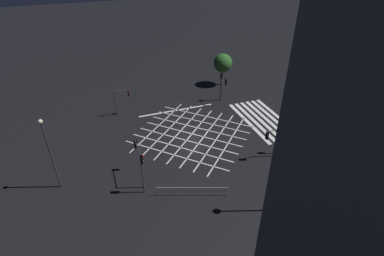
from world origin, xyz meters
TOP-DOWN VIEW (x-y plane):
  - ground_plane at (0.00, 0.00)m, footprint 200.00×200.00m
  - road_markings at (0.34, -5.34)m, footprint 15.96×20.61m
  - traffic_light_sw_cross at (-7.46, -6.22)m, footprint 0.36×1.89m
  - traffic_light_sw_main at (-7.13, -8.04)m, footprint 0.39×0.36m
  - traffic_light_nw_cross at (-7.90, 7.62)m, footprint 0.36×0.39m
  - traffic_light_se_cross at (7.07, -7.07)m, footprint 0.36×0.39m
  - traffic_light_ne_cross at (7.69, 6.92)m, footprint 0.36×2.14m
  - traffic_light_nw_main at (-5.67, 7.57)m, footprint 3.10×0.36m
  - traffic_light_se_main at (6.10, -7.00)m, footprint 1.97×0.36m
  - street_lamp_east at (-4.40, 15.17)m, footprint 0.40×0.40m
  - street_lamp_west at (-14.61, -4.16)m, footprint 0.63×0.63m
  - street_tree_near at (12.26, -9.72)m, footprint 2.93×2.93m
  - street_tree_far at (-11.49, -11.64)m, footprint 3.13×3.13m
  - pedestrian_railing at (-9.87, 3.61)m, footprint 2.34×6.30m

SIDE VIEW (x-z plane):
  - ground_plane at x=0.00m, z-range 0.00..0.00m
  - road_markings at x=0.34m, z-range 0.00..0.01m
  - pedestrian_railing at x=-9.87m, z-range 0.14..1.19m
  - traffic_light_sw_main at x=-7.13m, z-range 0.78..4.38m
  - traffic_light_ne_cross at x=7.69m, z-range 0.86..4.57m
  - traffic_light_sw_cross at x=-7.46m, z-range 0.85..4.60m
  - traffic_light_nw_main at x=-5.67m, z-range 0.94..4.80m
  - traffic_light_se_main at x=6.10m, z-range 0.97..5.25m
  - traffic_light_se_cross at x=7.07m, z-range 0.94..5.38m
  - traffic_light_nw_cross at x=-7.90m, z-range 0.95..5.43m
  - street_tree_near at x=12.26m, z-range 1.11..6.29m
  - street_tree_far at x=-11.49m, z-range 1.14..6.56m
  - street_lamp_east at x=-4.40m, z-range 1.02..8.60m
  - street_lamp_west at x=-14.61m, z-range 2.51..12.15m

